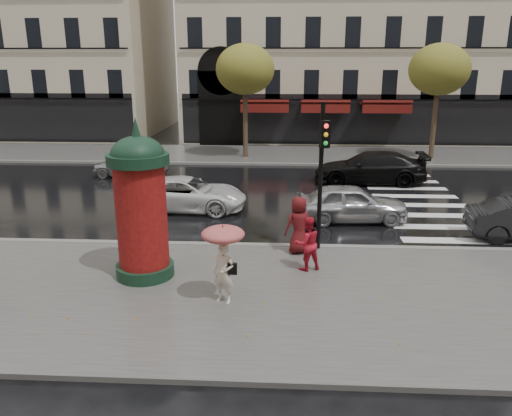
# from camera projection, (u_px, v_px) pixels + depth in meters

# --- Properties ---
(ground) EXTENTS (160.00, 160.00, 0.00)m
(ground) POSITION_uv_depth(u_px,v_px,m) (271.00, 290.00, 12.80)
(ground) COLOR black
(ground) RESTS_ON ground
(near_sidewalk) EXTENTS (90.00, 7.00, 0.12)m
(near_sidewalk) POSITION_uv_depth(u_px,v_px,m) (271.00, 297.00, 12.30)
(near_sidewalk) COLOR #474744
(near_sidewalk) RESTS_ON ground
(far_sidewalk) EXTENTS (90.00, 6.00, 0.12)m
(far_sidewalk) POSITION_uv_depth(u_px,v_px,m) (279.00, 155.00, 30.98)
(far_sidewalk) COLOR #474744
(far_sidewalk) RESTS_ON ground
(near_kerb) EXTENTS (90.00, 0.25, 0.14)m
(near_kerb) POSITION_uv_depth(u_px,v_px,m) (274.00, 246.00, 15.65)
(near_kerb) COLOR slate
(near_kerb) RESTS_ON ground
(far_kerb) EXTENTS (90.00, 0.25, 0.14)m
(far_kerb) POSITION_uv_depth(u_px,v_px,m) (278.00, 164.00, 28.10)
(far_kerb) COLOR slate
(far_kerb) RESTS_ON ground
(zebra_crossing) EXTENTS (3.60, 11.75, 0.01)m
(zebra_crossing) POSITION_uv_depth(u_px,v_px,m) (414.00, 196.00, 21.68)
(zebra_crossing) COLOR silver
(zebra_crossing) RESTS_ON ground
(tree_far_left) EXTENTS (3.40, 3.40, 6.64)m
(tree_far_left) POSITION_uv_depth(u_px,v_px,m) (245.00, 70.00, 28.67)
(tree_far_left) COLOR #38281C
(tree_far_left) RESTS_ON ground
(tree_far_right) EXTENTS (3.40, 3.40, 6.64)m
(tree_far_right) POSITION_uv_depth(u_px,v_px,m) (439.00, 70.00, 28.10)
(tree_far_right) COLOR #38281C
(tree_far_right) RESTS_ON ground
(woman_umbrella) EXTENTS (1.01, 1.01, 1.95)m
(woman_umbrella) POSITION_uv_depth(u_px,v_px,m) (223.00, 251.00, 11.59)
(woman_umbrella) COLOR beige
(woman_umbrella) RESTS_ON near_sidewalk
(woman_red) EXTENTS (0.90, 0.80, 1.52)m
(woman_red) POSITION_uv_depth(u_px,v_px,m) (307.00, 243.00, 13.59)
(woman_red) COLOR red
(woman_red) RESTS_ON near_sidewalk
(man_burgundy) EXTENTS (1.00, 0.86, 1.73)m
(man_burgundy) POSITION_uv_depth(u_px,v_px,m) (299.00, 225.00, 14.78)
(man_burgundy) COLOR #561114
(man_burgundy) RESTS_ON near_sidewalk
(morris_column) EXTENTS (1.57, 1.57, 4.23)m
(morris_column) POSITION_uv_depth(u_px,v_px,m) (141.00, 203.00, 12.84)
(morris_column) COLOR black
(morris_column) RESTS_ON near_sidewalk
(traffic_light) EXTENTS (0.32, 0.43, 4.42)m
(traffic_light) POSITION_uv_depth(u_px,v_px,m) (322.00, 163.00, 14.53)
(traffic_light) COLOR black
(traffic_light) RESTS_ON near_sidewalk
(car_silver) EXTENTS (4.13, 1.86, 1.38)m
(car_silver) POSITION_uv_depth(u_px,v_px,m) (351.00, 203.00, 18.16)
(car_silver) COLOR silver
(car_silver) RESTS_ON ground
(car_white) EXTENTS (4.75, 2.38, 1.29)m
(car_white) POSITION_uv_depth(u_px,v_px,m) (187.00, 194.00, 19.54)
(car_white) COLOR white
(car_white) RESTS_ON ground
(car_black) EXTENTS (5.31, 2.33, 1.52)m
(car_black) POSITION_uv_depth(u_px,v_px,m) (370.00, 168.00, 23.82)
(car_black) COLOR black
(car_black) RESTS_ON ground
(car_far_silver) EXTENTS (3.84, 1.79, 1.27)m
(car_far_silver) POSITION_uv_depth(u_px,v_px,m) (131.00, 164.00, 25.17)
(car_far_silver) COLOR #A4A3A7
(car_far_silver) RESTS_ON ground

